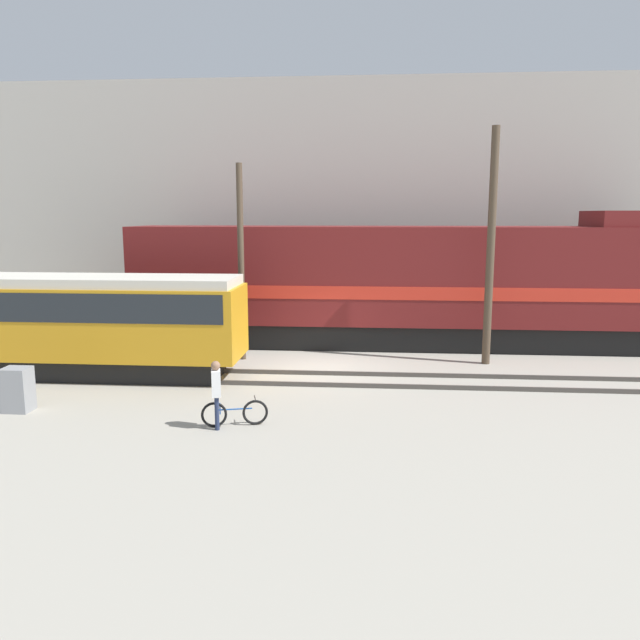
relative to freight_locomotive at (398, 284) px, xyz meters
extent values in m
plane|color=#9E998C|center=(-2.74, -4.08, -2.51)|extent=(120.00, 120.00, 0.00)
cube|color=#47423D|center=(-2.74, -6.33, -2.44)|extent=(60.00, 0.07, 0.14)
cube|color=#47423D|center=(-2.74, -4.90, -2.44)|extent=(60.00, 0.07, 0.14)
cube|color=#47423D|center=(-2.74, -0.72, -2.44)|extent=(60.00, 0.07, 0.14)
cube|color=#47423D|center=(-2.74, 0.72, -2.44)|extent=(60.00, 0.07, 0.14)
cube|color=#B7B2A8|center=(-2.74, 6.67, 3.11)|extent=(32.44, 6.00, 11.23)
cube|color=black|center=(-0.14, 0.00, -2.01)|extent=(19.18, 2.55, 1.00)
cube|color=maroon|center=(-0.14, 0.00, 0.38)|extent=(20.85, 3.00, 3.78)
cube|color=red|center=(-0.14, 0.00, -0.18)|extent=(20.43, 3.04, 0.50)
cube|color=maroon|center=(8.78, 0.00, 2.58)|extent=(3.00, 2.85, 0.60)
cube|color=black|center=(-11.29, -5.61, -2.16)|extent=(10.75, 2.00, 0.70)
cube|color=orange|center=(-11.29, -5.61, -0.66)|extent=(12.21, 2.50, 2.29)
cube|color=#1E2328|center=(-11.29, -5.61, -0.07)|extent=(11.72, 2.54, 0.90)
cube|color=beige|center=(-11.29, -5.61, 0.63)|extent=(11.97, 2.38, 0.30)
torus|color=black|center=(-3.92, -9.96, -2.18)|extent=(0.64, 0.23, 0.65)
torus|color=black|center=(-4.91, -10.22, -2.18)|extent=(0.64, 0.23, 0.65)
cylinder|color=#1E4C99|center=(-4.41, -10.09, -2.07)|extent=(0.85, 0.26, 0.04)
cylinder|color=#1E4C99|center=(-4.76, -10.18, -2.04)|extent=(0.03, 0.03, 0.29)
cylinder|color=#262626|center=(-3.92, -9.96, -1.81)|extent=(0.13, 0.43, 0.02)
cylinder|color=#232D4C|center=(-4.82, -10.27, -2.09)|extent=(0.11, 0.11, 0.84)
cylinder|color=#232D4C|center=(-4.78, -10.42, -2.09)|extent=(0.11, 0.11, 0.84)
cube|color=white|center=(-4.80, -10.34, -1.34)|extent=(0.30, 0.40, 0.65)
sphere|color=#8C664C|center=(-4.80, -10.34, -0.90)|extent=(0.23, 0.23, 0.23)
cylinder|color=#4C3D2D|center=(-5.71, -2.81, 1.01)|extent=(0.22, 0.22, 7.03)
cylinder|color=#4C3D2D|center=(3.06, -2.81, 1.59)|extent=(0.28, 0.28, 8.19)
cube|color=gray|center=(-10.50, -9.39, -1.91)|extent=(0.70, 0.60, 1.20)
camera|label=1|loc=(-1.05, -24.86, 2.74)|focal=35.00mm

